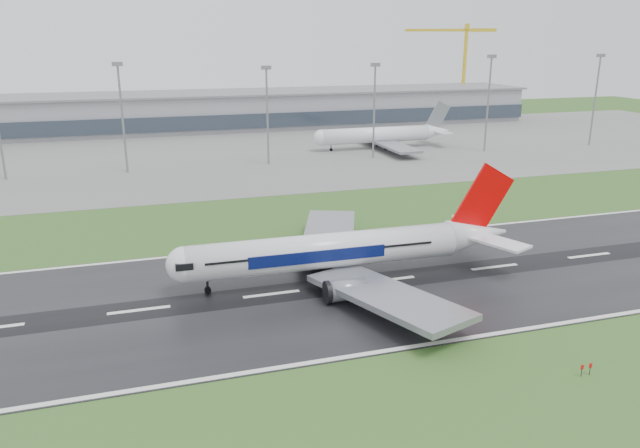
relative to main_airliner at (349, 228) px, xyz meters
name	(u,v)px	position (x,y,z in m)	size (l,w,h in m)	color
ground	(494,267)	(26.17, -2.88, -8.78)	(520.00, 520.00, 0.00)	#2E551F
runway	(494,267)	(26.17, -2.88, -8.73)	(400.00, 45.00, 0.10)	black
apron	(304,148)	(26.17, 122.12, -8.74)	(400.00, 130.00, 0.08)	slate
terminal	(269,109)	(26.17, 182.12, -1.28)	(240.00, 36.00, 15.00)	gray
main_airliner	(349,228)	(0.00, 0.00, 0.00)	(58.80, 56.00, 17.36)	silver
parked_airliner	(381,126)	(52.59, 113.48, -0.83)	(53.71, 50.01, 15.74)	white
tower_crane	(464,70)	(133.20, 197.12, 13.87)	(45.99, 2.51, 45.31)	gold
floodmast_1	(123,121)	(-35.65, 97.12, 6.65)	(0.64, 0.64, 30.86)	gray
floodmast_2	(267,118)	(7.40, 97.12, 5.87)	(0.64, 0.64, 29.31)	gray
floodmast_3	(374,113)	(43.15, 97.12, 6.07)	(0.64, 0.64, 29.71)	gray
floodmast_4	(488,106)	(85.59, 97.12, 7.20)	(0.64, 0.64, 31.97)	gray
floodmast_5	(595,102)	(130.44, 97.12, 7.17)	(0.64, 0.64, 31.91)	gray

